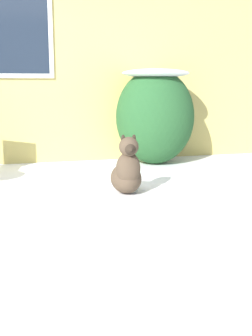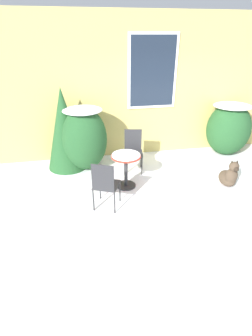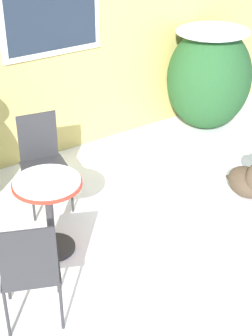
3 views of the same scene
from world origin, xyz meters
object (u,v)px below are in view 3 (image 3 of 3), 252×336
Objects in this scene: patio_table at (49,200)px; patio_chair_far_side at (30,269)px; patio_chair_near_table at (43,158)px; dog at (251,178)px.

patio_chair_far_side is at bearing -126.07° from patio_table.
patio_chair_near_table is at bearing -96.28° from patio_chair_far_side.
patio_chair_far_side is (-0.50, -0.68, -0.01)m from patio_table.
patio_chair_near_table is (0.30, 0.71, -0.01)m from patio_table.
dog is (1.75, -1.11, -0.28)m from patio_chair_near_table.
dog is (2.05, -0.40, -0.29)m from patio_table.
dog is at bearing -150.13° from patio_chair_far_side.
patio_chair_near_table is 1.61m from patio_chair_far_side.
patio_table reaches higher than dog.
patio_chair_far_side reaches higher than patio_table.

